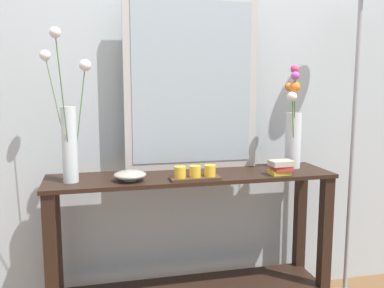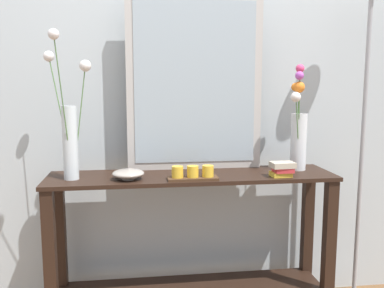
{
  "view_description": "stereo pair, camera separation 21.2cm",
  "coord_description": "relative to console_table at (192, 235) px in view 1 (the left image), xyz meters",
  "views": [
    {
      "loc": [
        -0.49,
        -2.04,
        1.27
      ],
      "look_at": [
        0.0,
        0.0,
        0.97
      ],
      "focal_mm": 39.4,
      "sensor_mm": 36.0,
      "label": 1
    },
    {
      "loc": [
        -0.28,
        -2.08,
        1.27
      ],
      "look_at": [
        0.0,
        0.0,
        0.97
      ],
      "focal_mm": 39.4,
      "sensor_mm": 36.0,
      "label": 2
    }
  ],
  "objects": [
    {
      "name": "decorative_bowl",
      "position": [
        -0.32,
        -0.07,
        0.35
      ],
      "size": [
        0.15,
        0.15,
        0.05
      ],
      "color": "#9E9389",
      "rests_on": "console_table"
    },
    {
      "name": "candle_tray",
      "position": [
        -0.01,
        -0.11,
        0.35
      ],
      "size": [
        0.24,
        0.09,
        0.07
      ],
      "color": "#472D1C",
      "rests_on": "console_table"
    },
    {
      "name": "book_stack",
      "position": [
        0.44,
        -0.11,
        0.36
      ],
      "size": [
        0.12,
        0.09,
        0.07
      ],
      "color": "gold",
      "rests_on": "console_table"
    },
    {
      "name": "vase_right",
      "position": [
        0.57,
        0.03,
        0.54
      ],
      "size": [
        0.12,
        0.19,
        0.56
      ],
      "color": "silver",
      "rests_on": "console_table"
    },
    {
      "name": "floor_lamp",
      "position": [
        0.92,
        0.0,
        0.79
      ],
      "size": [
        0.24,
        0.24,
        1.89
      ],
      "color": "#9E9EA3",
      "rests_on": "ground"
    },
    {
      "name": "console_table",
      "position": [
        0.0,
        0.0,
        0.0
      ],
      "size": [
        1.45,
        0.35,
        0.81
      ],
      "color": "black",
      "rests_on": "ground"
    },
    {
      "name": "mirror_leaning",
      "position": [
        0.04,
        0.14,
        0.79
      ],
      "size": [
        0.72,
        0.03,
        0.93
      ],
      "color": "#B7B2AD",
      "rests_on": "console_table"
    },
    {
      "name": "tall_vase_left",
      "position": [
        -0.59,
        -0.03,
        0.58
      ],
      "size": [
        0.23,
        0.26,
        0.7
      ],
      "color": "silver",
      "rests_on": "console_table"
    },
    {
      "name": "wall_back",
      "position": [
        0.0,
        0.3,
        0.87
      ],
      "size": [
        6.4,
        0.08,
        2.7
      ],
      "primitive_type": "cube",
      "color": "#B2BCC1",
      "rests_on": "ground"
    }
  ]
}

